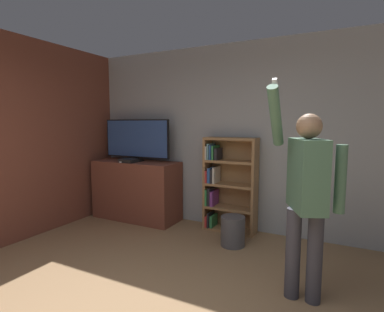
# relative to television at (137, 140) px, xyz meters

# --- Properties ---
(wall_back) EXTENTS (6.91, 0.09, 2.70)m
(wall_back) POSITION_rel_television_xyz_m (1.66, 0.31, 0.05)
(wall_back) COLOR #9EA3A8
(wall_back) RESTS_ON ground_plane
(wall_side_brick) EXTENTS (0.06, 4.51, 2.70)m
(wall_side_brick) POSITION_rel_television_xyz_m (-0.83, -1.18, 0.05)
(wall_side_brick) COLOR brown
(wall_side_brick) RESTS_ON ground_plane
(tv_ledge) EXTENTS (1.42, 0.56, 0.95)m
(tv_ledge) POSITION_rel_television_xyz_m (-0.00, -0.03, -0.82)
(tv_ledge) COLOR brown
(tv_ledge) RESTS_ON ground_plane
(television) EXTENTS (1.20, 0.22, 0.67)m
(television) POSITION_rel_television_xyz_m (0.00, 0.00, 0.00)
(television) COLOR black
(television) RESTS_ON tv_ledge
(game_console) EXTENTS (0.25, 0.21, 0.06)m
(game_console) POSITION_rel_television_xyz_m (-0.04, -0.18, -0.32)
(game_console) COLOR black
(game_console) RESTS_ON tv_ledge
(remote_loose) EXTENTS (0.05, 0.14, 0.02)m
(remote_loose) POSITION_rel_television_xyz_m (-0.11, -0.22, -0.34)
(remote_loose) COLOR white
(remote_loose) RESTS_ON tv_ledge
(bookshelf) EXTENTS (0.75, 0.28, 1.36)m
(bookshelf) POSITION_rel_television_xyz_m (1.49, 0.13, -0.61)
(bookshelf) COLOR #997047
(bookshelf) RESTS_ON ground_plane
(person) EXTENTS (0.60, 0.57, 1.93)m
(person) POSITION_rel_television_xyz_m (2.71, -1.21, -0.30)
(person) COLOR #383842
(person) RESTS_ON ground_plane
(waste_bin) EXTENTS (0.31, 0.31, 0.38)m
(waste_bin) POSITION_rel_television_xyz_m (1.77, -0.36, -1.11)
(waste_bin) COLOR #4C4C51
(waste_bin) RESTS_ON ground_plane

